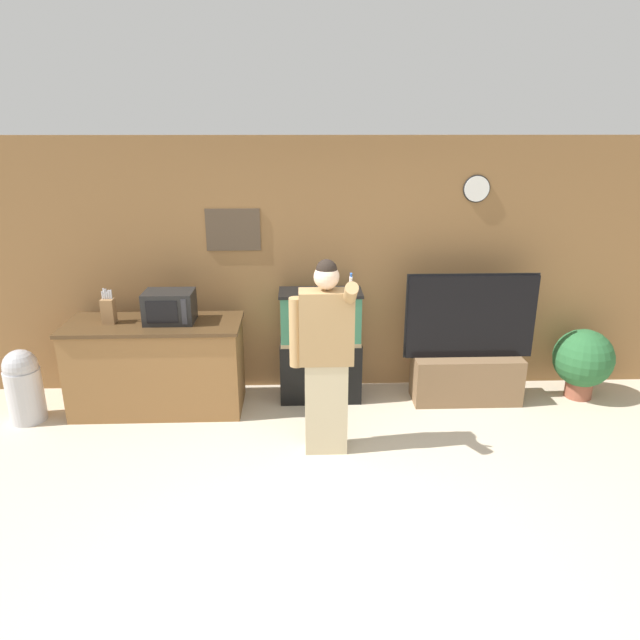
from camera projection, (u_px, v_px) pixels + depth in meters
ground_plane at (340, 532)px, 3.96m from camera, size 18.00×18.00×0.00m
wall_back_paneled at (325, 268)px, 5.85m from camera, size 10.00×0.08×2.60m
counter_island at (157, 366)px, 5.57m from camera, size 1.67×0.68×0.90m
microwave at (170, 307)px, 5.40m from camera, size 0.46×0.33×0.30m
knife_block at (108, 310)px, 5.38m from camera, size 0.12×0.11×0.33m
aquarium_on_stand at (320, 346)px, 5.76m from camera, size 0.82×0.39×1.15m
tv_on_stand at (467, 364)px, 5.76m from camera, size 1.30×0.40×1.33m
person_standing at (325, 356)px, 4.70m from camera, size 0.53×0.40×1.69m
potted_plant at (583, 360)px, 5.82m from camera, size 0.60×0.60×0.73m
trash_bin at (24, 385)px, 5.36m from camera, size 0.33×0.33×0.72m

